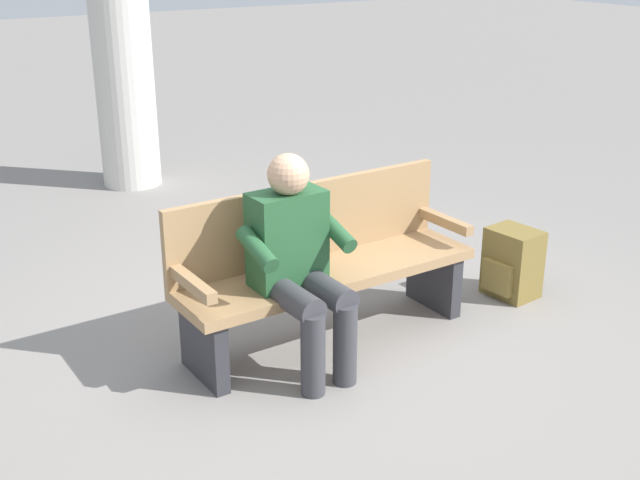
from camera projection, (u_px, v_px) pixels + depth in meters
ground_plane at (329, 339)px, 4.76m from camera, size 40.00×40.00×0.00m
bench_near at (322, 263)px, 4.65m from camera, size 1.82×0.56×0.90m
person_seated at (299, 259)px, 4.25m from camera, size 0.58×0.59×1.18m
backpack at (512, 263)px, 5.26m from camera, size 0.32×0.35×0.45m
support_pillar at (119, 14)px, 7.12m from camera, size 0.53×0.53×3.11m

